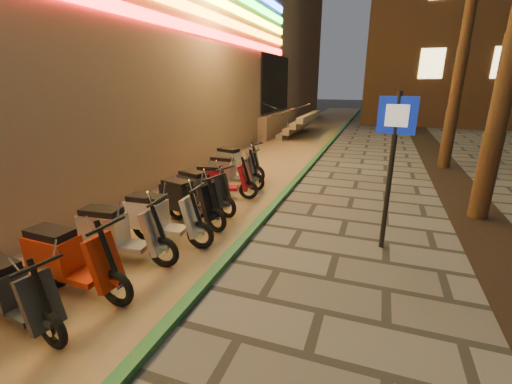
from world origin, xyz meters
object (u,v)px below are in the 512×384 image
at_px(scooter_6, 68,259).
at_px(scooter_13, 235,162).
at_px(pedestrian_sign, 393,151).
at_px(scooter_7, 118,233).
at_px(scooter_10, 201,189).
at_px(scooter_11, 219,180).
at_px(scooter_12, 230,171).
at_px(scooter_5, 13,293).
at_px(scooter_9, 186,200).
at_px(scooter_8, 160,217).

distance_m(scooter_6, scooter_13, 6.41).
bearing_deg(scooter_13, pedestrian_sign, -22.68).
height_order(scooter_7, scooter_10, scooter_7).
bearing_deg(scooter_7, scooter_11, 81.78).
relative_size(scooter_6, scooter_12, 1.07).
height_order(scooter_11, scooter_12, scooter_12).
distance_m(scooter_5, scooter_10, 4.39).
bearing_deg(scooter_9, scooter_7, -82.46).
relative_size(pedestrian_sign, scooter_6, 1.58).
height_order(scooter_5, scooter_7, scooter_7).
height_order(scooter_6, scooter_12, scooter_6).
bearing_deg(scooter_11, scooter_9, -101.23).
distance_m(scooter_5, scooter_6, 0.78).
height_order(pedestrian_sign, scooter_8, pedestrian_sign).
distance_m(scooter_5, scooter_8, 2.59).
bearing_deg(scooter_5, scooter_9, 95.01).
relative_size(pedestrian_sign, scooter_10, 1.66).
relative_size(scooter_8, scooter_9, 1.01).
xyz_separation_m(scooter_7, scooter_8, (0.25, 0.82, -0.00)).
height_order(pedestrian_sign, scooter_7, pedestrian_sign).
height_order(pedestrian_sign, scooter_10, pedestrian_sign).
height_order(pedestrian_sign, scooter_13, pedestrian_sign).
xyz_separation_m(scooter_10, scooter_11, (0.03, 0.94, -0.03)).
relative_size(scooter_12, scooter_13, 0.94).
height_order(scooter_9, scooter_12, scooter_9).
distance_m(scooter_8, scooter_13, 4.63).
xyz_separation_m(scooter_8, scooter_9, (-0.02, 1.00, -0.00)).
bearing_deg(scooter_6, scooter_9, 87.29).
xyz_separation_m(pedestrian_sign, scooter_8, (-3.92, -1.23, -1.27)).
bearing_deg(scooter_13, scooter_11, -64.28).
relative_size(scooter_9, scooter_11, 1.06).
bearing_deg(scooter_6, scooter_10, 89.93).
relative_size(pedestrian_sign, scooter_5, 1.76).
relative_size(scooter_8, scooter_13, 0.99).
bearing_deg(scooter_8, scooter_6, -101.60).
relative_size(scooter_6, scooter_10, 1.05).
xyz_separation_m(scooter_5, scooter_10, (0.20, 4.38, 0.04)).
distance_m(pedestrian_sign, scooter_6, 5.32).
height_order(pedestrian_sign, scooter_11, pedestrian_sign).
height_order(scooter_6, scooter_11, scooter_6).
height_order(scooter_7, scooter_9, scooter_7).
relative_size(pedestrian_sign, scooter_9, 1.64).
height_order(scooter_6, scooter_8, scooter_6).
bearing_deg(scooter_10, scooter_8, -69.07).
relative_size(scooter_6, scooter_13, 1.01).
height_order(scooter_12, scooter_13, scooter_13).
distance_m(scooter_12, scooter_13, 0.96).
height_order(scooter_5, scooter_12, scooter_12).
height_order(scooter_10, scooter_13, scooter_13).
height_order(scooter_7, scooter_8, scooter_7).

